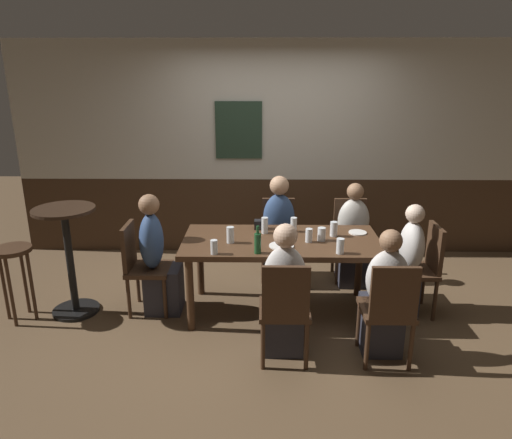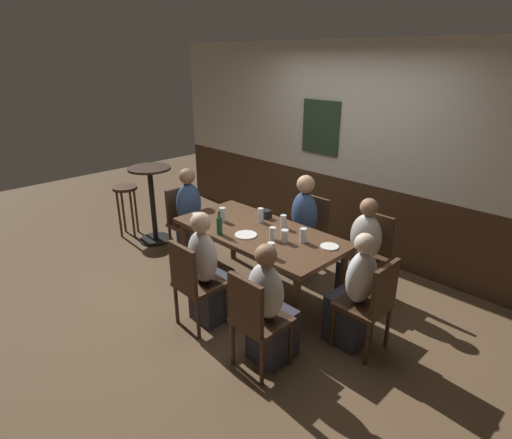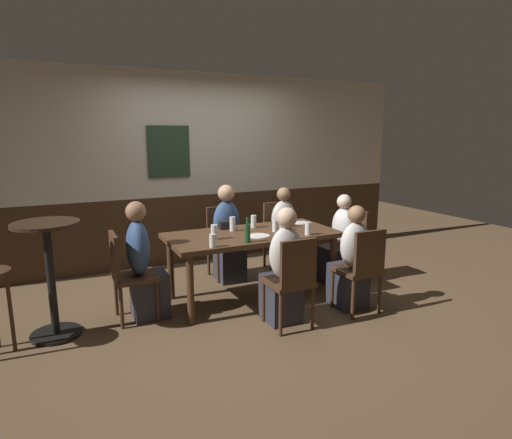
{
  "view_description": "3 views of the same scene",
  "coord_description": "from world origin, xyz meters",
  "px_view_note": "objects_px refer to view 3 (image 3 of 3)",
  "views": [
    {
      "loc": [
        -0.18,
        -4.16,
        2.26
      ],
      "look_at": [
        -0.24,
        -0.06,
        0.95
      ],
      "focal_mm": 33.28,
      "sensor_mm": 36.0,
      "label": 1
    },
    {
      "loc": [
        2.79,
        -2.8,
        2.43
      ],
      "look_at": [
        -0.02,
        -0.03,
        0.86
      ],
      "focal_mm": 29.28,
      "sensor_mm": 36.0,
      "label": 2
    },
    {
      "loc": [
        -1.94,
        -4.07,
        1.8
      ],
      "look_at": [
        0.03,
        -0.03,
        0.89
      ],
      "focal_mm": 30.01,
      "sensor_mm": 36.0,
      "label": 3
    }
  ],
  "objects_px": {
    "chair_head_west": "(127,271)",
    "plate_white_large": "(259,236)",
    "highball_clear": "(213,241)",
    "pint_glass_stout": "(283,225)",
    "dining_table": "(252,240)",
    "condiment_caddy": "(224,225)",
    "person_right_far": "(285,236)",
    "person_mid_far": "(228,240)",
    "tumbler_water": "(232,225)",
    "person_mid_near": "(283,275)",
    "chair_mid_far": "(223,238)",
    "chair_right_far": "(279,231)",
    "tumbler_short": "(254,222)",
    "person_right_near": "(351,265)",
    "beer_bottle_green": "(247,233)",
    "side_bar_table": "(50,270)",
    "pint_glass_pale": "(308,229)",
    "pint_glass_amber": "(275,226)",
    "beer_glass_tall": "(214,233)",
    "beer_glass_half": "(287,221)",
    "person_head_east": "(339,246)",
    "chair_right_near": "(362,266)",
    "plate_white_small": "(302,223)",
    "person_head_west": "(144,269)",
    "chair_head_east": "(350,241)",
    "chair_mid_near": "(292,278)"
  },
  "relations": [
    {
      "from": "person_head_east",
      "to": "plate_white_small",
      "type": "relative_size",
      "value": 6.24
    },
    {
      "from": "dining_table",
      "to": "chair_mid_far",
      "type": "bearing_deg",
      "value": 90.0
    },
    {
      "from": "person_right_near",
      "to": "side_bar_table",
      "type": "relative_size",
      "value": 1.04
    },
    {
      "from": "side_bar_table",
      "to": "chair_right_far",
      "type": "bearing_deg",
      "value": 17.83
    },
    {
      "from": "person_right_near",
      "to": "pint_glass_stout",
      "type": "distance_m",
      "value": 0.87
    },
    {
      "from": "beer_glass_tall",
      "to": "condiment_caddy",
      "type": "relative_size",
      "value": 1.37
    },
    {
      "from": "person_right_far",
      "to": "person_mid_near",
      "type": "xyz_separation_m",
      "value": [
        -0.81,
        -1.38,
        0.01
      ]
    },
    {
      "from": "chair_head_east",
      "to": "plate_white_small",
      "type": "relative_size",
      "value": 5.06
    },
    {
      "from": "chair_mid_far",
      "to": "highball_clear",
      "type": "bearing_deg",
      "value": -115.78
    },
    {
      "from": "tumbler_water",
      "to": "person_mid_near",
      "type": "bearing_deg",
      "value": -79.87
    },
    {
      "from": "pint_glass_pale",
      "to": "beer_glass_half",
      "type": "bearing_deg",
      "value": 89.13
    },
    {
      "from": "highball_clear",
      "to": "beer_bottle_green",
      "type": "distance_m",
      "value": 0.38
    },
    {
      "from": "tumbler_water",
      "to": "beer_bottle_green",
      "type": "xyz_separation_m",
      "value": [
        -0.06,
        -0.52,
        0.03
      ]
    },
    {
      "from": "beer_glass_half",
      "to": "person_right_near",
      "type": "bearing_deg",
      "value": -68.63
    },
    {
      "from": "person_right_far",
      "to": "person_mid_far",
      "type": "height_order",
      "value": "person_mid_far"
    },
    {
      "from": "condiment_caddy",
      "to": "dining_table",
      "type": "bearing_deg",
      "value": -56.51
    },
    {
      "from": "dining_table",
      "to": "condiment_caddy",
      "type": "relative_size",
      "value": 16.69
    },
    {
      "from": "pint_glass_pale",
      "to": "side_bar_table",
      "type": "xyz_separation_m",
      "value": [
        -2.48,
        0.3,
        -0.18
      ]
    },
    {
      "from": "highball_clear",
      "to": "pint_glass_stout",
      "type": "relative_size",
      "value": 1.01
    },
    {
      "from": "person_head_west",
      "to": "dining_table",
      "type": "bearing_deg",
      "value": 0.0
    },
    {
      "from": "condiment_caddy",
      "to": "pint_glass_stout",
      "type": "bearing_deg",
      "value": -29.89
    },
    {
      "from": "chair_head_west",
      "to": "person_right_near",
      "type": "xyz_separation_m",
      "value": [
        2.14,
        -0.69,
        -0.04
      ]
    },
    {
      "from": "pint_glass_amber",
      "to": "beer_glass_half",
      "type": "bearing_deg",
      "value": 33.3
    },
    {
      "from": "chair_right_far",
      "to": "pint_glass_amber",
      "type": "height_order",
      "value": "chair_right_far"
    },
    {
      "from": "chair_right_far",
      "to": "condiment_caddy",
      "type": "xyz_separation_m",
      "value": [
        -1.01,
        -0.55,
        0.29
      ]
    },
    {
      "from": "person_head_west",
      "to": "pint_glass_stout",
      "type": "distance_m",
      "value": 1.57
    },
    {
      "from": "condiment_caddy",
      "to": "tumbler_short",
      "type": "bearing_deg",
      "value": -13.04
    },
    {
      "from": "person_head_west",
      "to": "side_bar_table",
      "type": "bearing_deg",
      "value": -176.7
    },
    {
      "from": "beer_glass_tall",
      "to": "condiment_caddy",
      "type": "xyz_separation_m",
      "value": [
        0.27,
        0.4,
        -0.02
      ]
    },
    {
      "from": "pint_glass_amber",
      "to": "condiment_caddy",
      "type": "relative_size",
      "value": 1.17
    },
    {
      "from": "dining_table",
      "to": "person_head_east",
      "type": "relative_size",
      "value": 1.69
    },
    {
      "from": "tumbler_water",
      "to": "chair_head_east",
      "type": "bearing_deg",
      "value": -6.82
    },
    {
      "from": "chair_mid_far",
      "to": "side_bar_table",
      "type": "xyz_separation_m",
      "value": [
        -1.99,
        -0.9,
        0.12
      ]
    },
    {
      "from": "chair_mid_far",
      "to": "person_head_east",
      "type": "relative_size",
      "value": 0.81
    },
    {
      "from": "highball_clear",
      "to": "dining_table",
      "type": "bearing_deg",
      "value": 32.1
    },
    {
      "from": "beer_bottle_green",
      "to": "tumbler_water",
      "type": "bearing_deg",
      "value": 83.23
    },
    {
      "from": "person_head_east",
      "to": "beer_glass_tall",
      "type": "bearing_deg",
      "value": -176.77
    },
    {
      "from": "beer_glass_tall",
      "to": "tumbler_water",
      "type": "distance_m",
      "value": 0.42
    },
    {
      "from": "chair_mid_far",
      "to": "beer_glass_tall",
      "type": "xyz_separation_m",
      "value": [
        -0.47,
        -0.95,
        0.31
      ]
    },
    {
      "from": "chair_head_west",
      "to": "plate_white_large",
      "type": "bearing_deg",
      "value": -7.81
    },
    {
      "from": "highball_clear",
      "to": "condiment_caddy",
      "type": "distance_m",
      "value": 0.78
    },
    {
      "from": "person_mid_near",
      "to": "side_bar_table",
      "type": "distance_m",
      "value": 2.1
    },
    {
      "from": "chair_right_far",
      "to": "chair_right_near",
      "type": "bearing_deg",
      "value": -90.0
    },
    {
      "from": "dining_table",
      "to": "plate_white_small",
      "type": "xyz_separation_m",
      "value": [
        0.75,
        0.19,
        0.08
      ]
    },
    {
      "from": "person_mid_far",
      "to": "chair_mid_near",
      "type": "bearing_deg",
      "value": -90.0
    },
    {
      "from": "person_mid_far",
      "to": "chair_right_far",
      "type": "bearing_deg",
      "value": 11.25
    },
    {
      "from": "beer_glass_tall",
      "to": "chair_head_west",
      "type": "bearing_deg",
      "value": 173.89
    },
    {
      "from": "person_head_west",
      "to": "condiment_caddy",
      "type": "xyz_separation_m",
      "value": [
        0.97,
        0.31,
        0.29
      ]
    },
    {
      "from": "chair_right_far",
      "to": "person_mid_near",
      "type": "xyz_separation_m",
      "value": [
        -0.81,
        -1.54,
        -0.02
      ]
    },
    {
      "from": "chair_mid_near",
      "to": "plate_white_large",
      "type": "distance_m",
      "value": 0.72
    }
  ]
}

